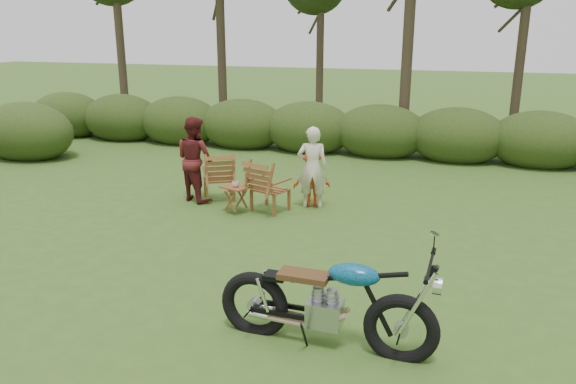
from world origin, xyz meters
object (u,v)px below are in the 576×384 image
(side_table, at_px, (236,199))
(adult_b, at_px, (197,200))
(lawn_chair_right, at_px, (270,211))
(adult_a, at_px, (312,207))
(motorcycle, at_px, (324,343))
(child, at_px, (312,205))
(cup, at_px, (236,184))
(lawn_chair_left, at_px, (220,199))

(side_table, relative_size, adult_b, 0.31)
(lawn_chair_right, height_order, adult_a, adult_a)
(motorcycle, distance_m, child, 5.01)
(cup, bearing_deg, adult_b, 152.46)
(lawn_chair_right, relative_size, adult_a, 0.63)
(side_table, distance_m, adult_a, 1.50)
(lawn_chair_left, relative_size, side_table, 1.90)
(adult_b, relative_size, child, 1.52)
(adult_a, height_order, adult_b, adult_b)
(lawn_chair_left, height_order, adult_a, adult_a)
(adult_a, xyz_separation_m, adult_b, (-2.37, -0.20, 0.00))
(motorcycle, bearing_deg, lawn_chair_right, 118.17)
(motorcycle, xyz_separation_m, child, (-1.40, 4.81, 0.00))
(lawn_chair_right, xyz_separation_m, adult_b, (-1.66, 0.24, 0.00))
(motorcycle, height_order, adult_b, adult_b)
(cup, bearing_deg, motorcycle, -56.09)
(lawn_chair_right, bearing_deg, side_table, 45.56)
(motorcycle, relative_size, lawn_chair_right, 2.32)
(cup, relative_size, child, 0.12)
(lawn_chair_left, relative_size, adult_a, 0.62)
(adult_a, relative_size, child, 1.42)
(cup, distance_m, adult_b, 1.36)
(adult_b, bearing_deg, cup, 178.61)
(motorcycle, height_order, lawn_chair_right, motorcycle)
(motorcycle, height_order, child, motorcycle)
(adult_a, xyz_separation_m, child, (-0.04, 0.12, 0.00))
(motorcycle, height_order, side_table, motorcycle)
(side_table, xyz_separation_m, adult_a, (1.30, 0.72, -0.26))
(adult_a, bearing_deg, adult_b, -6.35)
(lawn_chair_left, xyz_separation_m, side_table, (0.66, -0.71, 0.26))
(lawn_chair_left, height_order, adult_b, adult_b)
(motorcycle, distance_m, lawn_chair_right, 4.74)
(motorcycle, relative_size, adult_b, 1.37)
(child, bearing_deg, motorcycle, 83.53)
(lawn_chair_left, bearing_deg, child, 154.33)
(side_table, xyz_separation_m, child, (1.26, 0.83, -0.26))
(adult_a, bearing_deg, child, -83.66)
(lawn_chair_left, relative_size, adult_b, 0.58)
(lawn_chair_right, height_order, adult_b, adult_b)
(side_table, relative_size, child, 0.46)
(cup, distance_m, adult_a, 1.59)
(cup, xyz_separation_m, adult_b, (-1.10, 0.57, -0.57))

